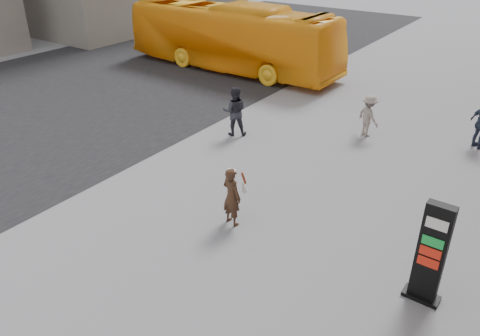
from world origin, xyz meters
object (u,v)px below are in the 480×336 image
Objects in this scene: info_pylon at (431,254)px; pedestrian_a at (235,111)px; bus at (231,37)px; woman at (232,196)px; pedestrian_b at (368,116)px.

info_pylon reaches higher than pedestrian_a.
bus reaches higher than pedestrian_a.
info_pylon is 5.07m from woman.
pedestrian_b is at bearing -113.56° from bus.
woman is at bearing -142.76° from bus.
bus is 7.81× the size of pedestrian_b.
pedestrian_a reaches higher than pedestrian_b.
woman is at bearing -178.17° from info_pylon.
bus is (-13.90, 12.08, 0.54)m from info_pylon.
info_pylon is 0.19× the size of bus.
pedestrian_a is 5.04m from pedestrian_b.
info_pylon is 18.43m from bus.
woman is 0.89× the size of pedestrian_a.
woman is 15.03m from bus.
pedestrian_b is (-4.30, 7.66, -0.40)m from info_pylon.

